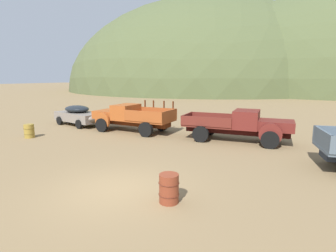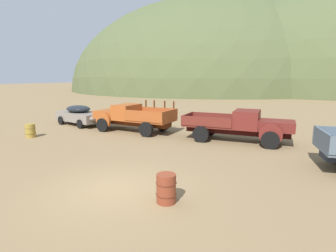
{
  "view_description": "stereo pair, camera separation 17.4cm",
  "coord_description": "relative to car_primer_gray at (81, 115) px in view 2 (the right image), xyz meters",
  "views": [
    {
      "loc": [
        5.06,
        -7.16,
        3.77
      ],
      "look_at": [
        -0.78,
        6.31,
        1.09
      ],
      "focal_mm": 28.47,
      "sensor_mm": 36.0,
      "label": 1
    },
    {
      "loc": [
        5.22,
        -7.09,
        3.77
      ],
      "look_at": [
        -0.78,
        6.31,
        1.09
      ],
      "focal_mm": 28.47,
      "sensor_mm": 36.0,
      "label": 2
    }
  ],
  "objects": [
    {
      "name": "ground_plane",
      "position": [
        9.74,
        -9.34,
        -0.82
      ],
      "size": [
        300.0,
        300.0,
        0.0
      ],
      "primitive_type": "plane",
      "color": "olive"
    },
    {
      "name": "hill_far_right",
      "position": [
        -9.32,
        71.56,
        -0.82
      ],
      "size": [
        85.15,
        89.01,
        54.66
      ],
      "primitive_type": "ellipsoid",
      "color": "#4C5633",
      "rests_on": "ground"
    },
    {
      "name": "truck_oxide_orange",
      "position": [
        4.74,
        -0.5,
        0.2
      ],
      "size": [
        5.99,
        2.66,
        2.16
      ],
      "rotation": [
        0.0,
        0.0,
        3.08
      ],
      "color": "#51220D",
      "rests_on": "ground"
    },
    {
      "name": "car_primer_gray",
      "position": [
        0.0,
        0.0,
        0.0
      ],
      "size": [
        4.9,
        2.94,
        1.57
      ],
      "rotation": [
        0.0,
        0.0,
        -0.26
      ],
      "color": "slate",
      "rests_on": "ground"
    },
    {
      "name": "oil_drum_by_truck",
      "position": [
        0.15,
        -4.85,
        -0.38
      ],
      "size": [
        0.64,
        0.64,
        0.87
      ],
      "color": "olive",
      "rests_on": "ground"
    },
    {
      "name": "oil_drum_foreground",
      "position": [
        11.8,
        -9.51,
        -0.37
      ],
      "size": [
        0.64,
        0.64,
        0.9
      ],
      "color": "brown",
      "rests_on": "ground"
    },
    {
      "name": "truck_oxblood",
      "position": [
        12.82,
        -0.58,
        0.18
      ],
      "size": [
        6.32,
        2.41,
        1.89
      ],
      "rotation": [
        0.0,
        0.0,
        0.01
      ],
      "color": "black",
      "rests_on": "ground"
    }
  ]
}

